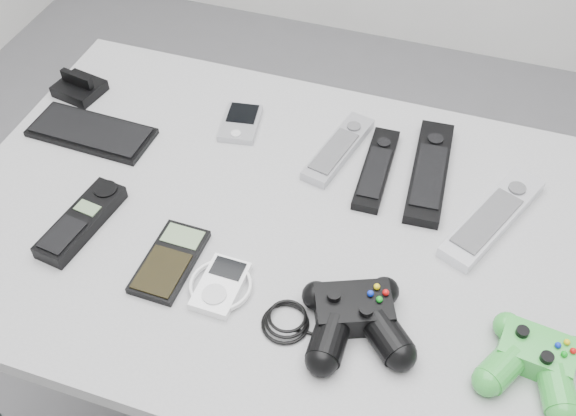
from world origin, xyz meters
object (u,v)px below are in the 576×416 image
(calculator, at_px, (170,261))
(controller_black, at_px, (355,317))
(remote_silver_b, at_px, (493,217))
(controller_green, at_px, (534,359))
(remote_black_a, at_px, (377,168))
(remote_black_b, at_px, (430,171))
(pda_keyboard, at_px, (91,132))
(cordless_handset, at_px, (81,221))
(mp3_player, at_px, (221,285))
(remote_silver_a, at_px, (339,148))
(desk, at_px, (297,251))
(pda, at_px, (241,122))

(calculator, xyz_separation_m, controller_black, (0.30, -0.02, 0.02))
(remote_silver_b, relative_size, controller_green, 1.64)
(remote_black_a, relative_size, controller_green, 1.34)
(remote_black_b, bearing_deg, pda_keyboard, -174.95)
(cordless_handset, height_order, mp3_player, cordless_handset)
(remote_silver_b, bearing_deg, remote_silver_a, -172.19)
(mp3_player, bearing_deg, remote_black_b, 54.30)
(desk, distance_m, remote_black_b, 0.27)
(cordless_handset, bearing_deg, calculator, -0.57)
(desk, bearing_deg, controller_green, -20.64)
(pda_keyboard, bearing_deg, controller_black, -21.73)
(mp3_player, relative_size, controller_black, 0.39)
(pda_keyboard, relative_size, pda, 2.21)
(desk, bearing_deg, cordless_handset, -161.03)
(mp3_player, bearing_deg, remote_silver_a, 76.88)
(pda, relative_size, mp3_player, 1.01)
(pda_keyboard, relative_size, remote_silver_a, 1.19)
(remote_silver_a, height_order, calculator, remote_silver_a)
(remote_silver_a, xyz_separation_m, mp3_player, (-0.09, -0.35, -0.00))
(pda_keyboard, distance_m, remote_black_b, 0.62)
(pda_keyboard, relative_size, controller_green, 1.54)
(remote_black_b, height_order, cordless_handset, cordless_handset)
(remote_silver_a, distance_m, remote_black_b, 0.17)
(pda, distance_m, calculator, 0.34)
(calculator, xyz_separation_m, mp3_player, (0.09, -0.02, 0.00))
(pda, bearing_deg, pda_keyboard, -165.35)
(remote_black_a, relative_size, mp3_player, 1.96)
(pda_keyboard, height_order, remote_silver_a, remote_silver_a)
(desk, bearing_deg, mp3_player, -113.95)
(pda_keyboard, distance_m, calculator, 0.35)
(controller_black, bearing_deg, calculator, 153.12)
(mp3_player, bearing_deg, pda_keyboard, 146.46)
(pda, xyz_separation_m, cordless_handset, (-0.15, -0.32, 0.01))
(pda_keyboard, xyz_separation_m, pda, (0.25, 0.11, 0.00))
(cordless_handset, bearing_deg, controller_green, 5.21)
(pda, xyz_separation_m, remote_black_b, (0.36, -0.02, 0.00))
(pda_keyboard, distance_m, remote_black_a, 0.53)
(cordless_handset, relative_size, mp3_player, 1.71)
(pda, height_order, cordless_handset, cordless_handset)
(mp3_player, bearing_deg, cordless_handset, 171.45)
(calculator, bearing_deg, remote_black_b, 43.85)
(pda, height_order, remote_black_a, remote_black_a)
(desk, xyz_separation_m, calculator, (-0.16, -0.14, 0.07))
(remote_black_a, bearing_deg, pda, 169.76)
(remote_silver_a, height_order, cordless_handset, cordless_handset)
(remote_black_a, distance_m, calculator, 0.40)
(remote_black_b, height_order, controller_black, controller_black)
(desk, height_order, mp3_player, mp3_player)
(cordless_handset, xyz_separation_m, controller_green, (0.72, -0.03, 0.01))
(pda, xyz_separation_m, controller_black, (0.32, -0.36, 0.02))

